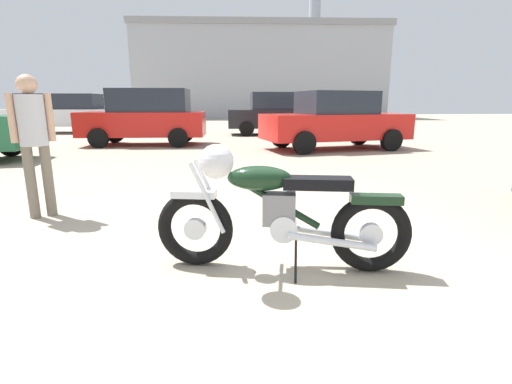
# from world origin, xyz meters

# --- Properties ---
(ground_plane) EXTENTS (80.00, 80.00, 0.00)m
(ground_plane) POSITION_xyz_m (0.00, 0.00, 0.00)
(ground_plane) COLOR tan
(vintage_motorcycle) EXTENTS (2.05, 0.72, 1.07)m
(vintage_motorcycle) POSITION_xyz_m (0.02, -0.32, 0.49)
(vintage_motorcycle) COLOR black
(vintage_motorcycle) RESTS_ON ground_plane
(bystander) EXTENTS (0.42, 0.30, 1.66)m
(bystander) POSITION_xyz_m (-2.49, 1.50, 1.02)
(bystander) COLOR #706656
(bystander) RESTS_ON ground_plane
(pale_sedan_back) EXTENTS (4.01, 2.04, 1.78)m
(pale_sedan_back) POSITION_xyz_m (-2.43, 9.59, 0.92)
(pale_sedan_back) COLOR black
(pale_sedan_back) RESTS_ON ground_plane
(blue_hatchback_right) EXTENTS (4.43, 2.44, 1.67)m
(blue_hatchback_right) POSITION_xyz_m (3.25, 7.66, 0.84)
(blue_hatchback_right) COLOR black
(blue_hatchback_right) RESTS_ON ground_plane
(red_hatchback_near) EXTENTS (4.80, 2.18, 1.74)m
(red_hatchback_near) POSITION_xyz_m (-7.30, 15.45, 0.94)
(red_hatchback_near) COLOR black
(red_hatchback_near) RESTS_ON ground_plane
(silver_sedan_mid) EXTENTS (3.98, 1.97, 1.78)m
(silver_sedan_mid) POSITION_xyz_m (2.47, 13.19, 0.92)
(silver_sedan_mid) COLOR black
(silver_sedan_mid) RESTS_ON ground_plane
(industrial_building) EXTENTS (22.77, 14.63, 16.87)m
(industrial_building) POSITION_xyz_m (4.75, 35.14, 4.04)
(industrial_building) COLOR #9EA0A8
(industrial_building) RESTS_ON ground_plane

